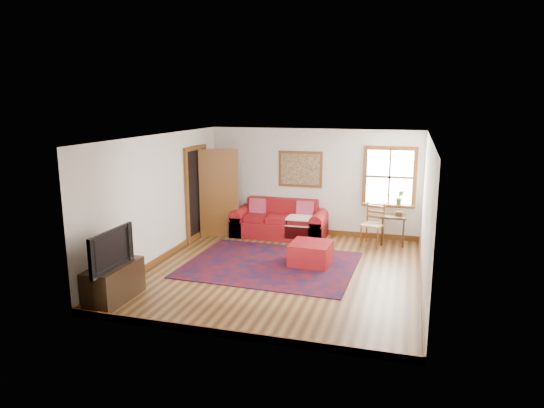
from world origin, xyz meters
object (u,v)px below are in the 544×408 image
(red_ottoman, at_px, (311,254))
(media_cabinet, at_px, (114,283))
(red_leather_sofa, at_px, (280,224))
(side_table, at_px, (393,221))
(ladder_back_chair, at_px, (373,223))

(red_ottoman, relative_size, media_cabinet, 0.71)
(red_leather_sofa, relative_size, side_table, 3.31)
(red_ottoman, bearing_deg, ladder_back_chair, 59.79)
(ladder_back_chair, bearing_deg, side_table, 18.44)
(red_ottoman, xyz_separation_m, side_table, (1.48, 1.80, 0.32))
(red_ottoman, distance_m, ladder_back_chair, 1.99)
(ladder_back_chair, relative_size, media_cabinet, 0.87)
(media_cabinet, bearing_deg, red_leather_sofa, 70.43)
(ladder_back_chair, xyz_separation_m, media_cabinet, (-3.72, -4.23, -0.21))
(red_leather_sofa, relative_size, ladder_back_chair, 2.32)
(side_table, bearing_deg, ladder_back_chair, -161.56)
(red_leather_sofa, xyz_separation_m, ladder_back_chair, (2.17, -0.14, 0.22))
(side_table, relative_size, ladder_back_chair, 0.70)
(red_ottoman, distance_m, side_table, 2.35)
(side_table, bearing_deg, red_ottoman, -129.39)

